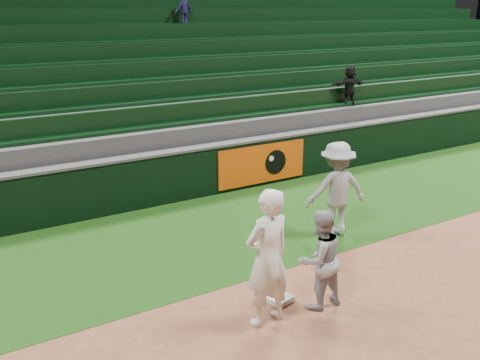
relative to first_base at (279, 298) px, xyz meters
name	(u,v)px	position (x,y,z in m)	size (l,w,h in m)	color
ground	(281,304)	(-0.03, -0.10, -0.04)	(70.00, 70.00, 0.00)	brown
foul_grass	(194,237)	(-0.03, 2.90, -0.04)	(36.00, 4.20, 0.01)	#12340D
first_base	(279,298)	(0.00, 0.00, 0.00)	(0.36, 0.36, 0.08)	white
first_baseman	(267,258)	(-0.50, -0.39, 1.00)	(0.76, 0.50, 2.08)	white
baserunner	(320,259)	(0.43, -0.43, 0.75)	(0.77, 0.60, 1.58)	#989BA2
base_coach	(336,189)	(2.50, 1.55, 0.93)	(1.25, 0.72, 1.93)	#9598A2
field_wall	(152,179)	(0.00, 5.10, 0.59)	(36.00, 0.45, 1.25)	black
stadium_seating	(97,109)	(-0.03, 8.88, 1.66)	(36.00, 5.95, 5.05)	#353537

